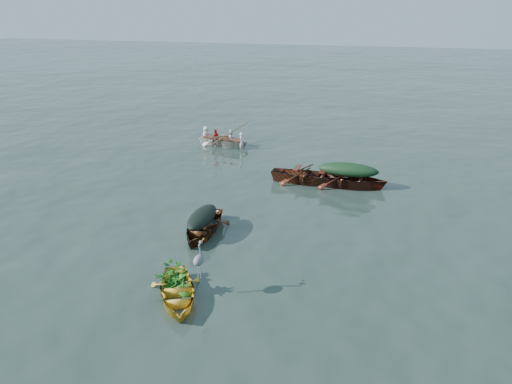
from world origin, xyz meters
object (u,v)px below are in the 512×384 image
Objects in this scene: open_wooden_boat at (310,183)px; rowed_boat at (224,146)px; heron at (199,265)px; green_tarp_boat at (347,187)px; yellow_dinghy at (177,300)px; dark_covered_boat at (203,234)px.

open_wooden_boat is 6.45m from rowed_boat.
open_wooden_boat is at bearing 55.35° from heron.
rowed_boat is at bearing 52.61° from open_wooden_boat.
heron is at bearing 164.44° from green_tarp_boat.
yellow_dinghy is 13.37m from rowed_boat.
yellow_dinghy is 8.95m from open_wooden_boat.
dark_covered_boat is at bearing 145.76° from green_tarp_boat.
heron is at bearing -151.47° from rowed_boat.
yellow_dinghy is 0.69× the size of green_tarp_boat.
dark_covered_boat reaches higher than yellow_dinghy.
heron is (-1.13, -8.51, 0.83)m from open_wooden_boat.
green_tarp_boat reaches higher than yellow_dinghy.
green_tarp_boat is 0.98× the size of open_wooden_boat.
green_tarp_boat is at bearing 52.43° from dark_covered_boat.
heron is (0.47, 0.30, 0.83)m from yellow_dinghy.
dark_covered_boat is 9.80m from rowed_boat.
rowed_boat is (-3.35, 12.95, 0.00)m from yellow_dinghy.
dark_covered_boat is at bearing -152.77° from rowed_boat.
yellow_dinghy is 0.77× the size of rowed_boat.
yellow_dinghy is at bearing -153.75° from rowed_boat.
open_wooden_boat is 8.62m from heron.
open_wooden_boat is (1.59, 8.80, 0.00)m from yellow_dinghy.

